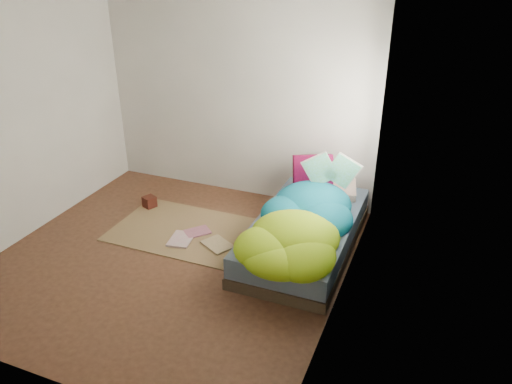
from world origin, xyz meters
TOP-DOWN VIEW (x-y plane):
  - ground at (0.00, 0.00)m, footprint 3.50×3.50m
  - room_walls at (0.01, 0.01)m, footprint 3.54×3.54m
  - bed at (1.22, 0.72)m, footprint 1.00×2.00m
  - duvet at (1.22, 0.50)m, footprint 0.96×1.84m
  - rug at (-0.15, 0.55)m, footprint 1.60×1.10m
  - pillow_floral at (1.32, 1.41)m, footprint 0.61×0.46m
  - pillow_magenta at (1.10, 1.40)m, footprint 0.47×0.32m
  - open_book at (1.35, 1.20)m, footprint 0.52×0.22m
  - wooden_box at (-0.83, 0.89)m, footprint 0.18×0.18m
  - floor_book_a at (-0.19, 0.32)m, footprint 0.29×0.36m
  - floor_book_b at (-0.06, 0.61)m, footprint 0.34×0.34m
  - floor_book_c at (0.29, 0.28)m, footprint 0.40×0.37m

SIDE VIEW (x-z plane):
  - ground at x=0.00m, z-range 0.00..0.00m
  - rug at x=-0.15m, z-range 0.00..0.01m
  - floor_book_c at x=0.29m, z-range 0.01..0.04m
  - floor_book_a at x=-0.19m, z-range 0.01..0.04m
  - floor_book_b at x=-0.06m, z-range 0.01..0.04m
  - wooden_box at x=-0.83m, z-range 0.01..0.15m
  - bed at x=1.22m, z-range 0.00..0.34m
  - pillow_floral at x=1.32m, z-range 0.34..0.46m
  - duvet at x=1.22m, z-range 0.34..0.68m
  - pillow_magenta at x=1.10m, z-range 0.34..0.79m
  - open_book at x=1.35m, z-range 0.68..0.99m
  - room_walls at x=0.01m, z-range 0.32..2.94m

